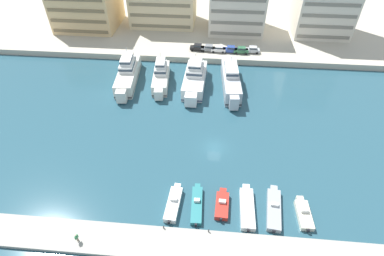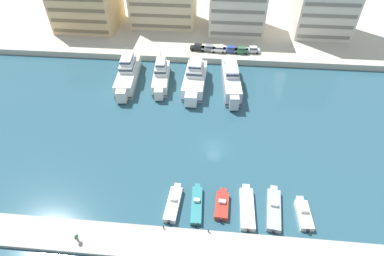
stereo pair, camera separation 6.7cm
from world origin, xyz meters
name	(u,v)px [view 1 (the left image)]	position (x,y,z in m)	size (l,w,h in m)	color
ground_plane	(214,147)	(0.00, 0.00, 0.00)	(400.00, 400.00, 0.00)	#285160
quay_promenade	(221,14)	(0.00, 67.78, 0.82)	(180.00, 70.00, 1.64)	#BCB29E
pier_dock	(210,248)	(0.00, -20.76, 0.29)	(120.00, 5.12, 0.59)	#A8A399
yacht_ivory_far_left	(128,73)	(-22.67, 22.09, 2.28)	(5.56, 19.44, 8.09)	silver
yacht_ivory_left	(161,76)	(-14.19, 21.93, 2.08)	(4.76, 15.56, 7.60)	silver
yacht_white_mid_left	(195,78)	(-5.66, 21.36, 2.23)	(5.39, 17.72, 7.99)	white
yacht_silver_center_left	(231,80)	(3.21, 21.43, 2.21)	(5.02, 19.23, 7.19)	silver
motorboat_white_far_left	(174,203)	(-6.21, -13.89, 0.52)	(2.41, 7.52, 1.53)	white
motorboat_teal_left	(197,204)	(-2.44, -13.70, 0.42)	(1.97, 7.96, 1.29)	teal
motorboat_red_mid_left	(222,205)	(1.65, -13.44, 0.48)	(2.31, 6.10, 1.39)	red
motorboat_white_center_left	(247,208)	(5.66, -13.66, 0.50)	(2.22, 8.70, 1.00)	white
motorboat_grey_center	(274,209)	(9.93, -13.43, 0.47)	(2.96, 8.78, 1.38)	#9EA3A8
motorboat_cream_center_right	(304,214)	(14.54, -14.00, 0.47)	(2.23, 6.31, 1.47)	beige
car_black_far_left	(197,47)	(-6.19, 37.34, 2.62)	(4.19, 2.10, 1.80)	black
car_grey_left	(209,48)	(-3.00, 37.12, 2.62)	(4.18, 2.10, 1.80)	slate
car_white_mid_left	(219,49)	(-0.15, 36.81, 2.62)	(4.15, 2.03, 1.80)	white
car_blue_center_left	(230,49)	(3.18, 36.92, 2.62)	(4.14, 2.00, 1.80)	#28428E
car_green_center	(241,50)	(6.21, 36.68, 2.62)	(4.12, 1.96, 1.80)	#2D6642
car_silver_center_right	(252,49)	(9.38, 37.27, 2.62)	(4.12, 1.95, 1.80)	#B7BCC1
apartment_block_far_left	(86,0)	(-42.66, 52.08, 9.77)	(19.10, 17.60, 18.15)	#E0BC84
apartment_block_mid_left	(237,2)	(4.75, 53.20, 10.14)	(16.91, 15.23, 18.88)	silver
pedestrian_near_edge	(77,237)	(-19.22, -21.59, 1.58)	(0.36, 0.62, 1.68)	#7A6B56
bollard_west	(164,227)	(-7.11, -18.45, 0.91)	(0.20, 0.20, 0.61)	#2D2D33
bollard_west_mid	(209,231)	(-0.31, -18.45, 0.91)	(0.20, 0.20, 0.61)	#2D2D33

